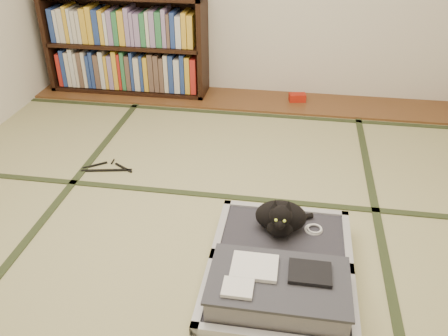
# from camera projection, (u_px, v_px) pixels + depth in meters

# --- Properties ---
(floor) EXTENTS (4.50, 4.50, 0.00)m
(floor) POSITION_uv_depth(u_px,v_px,m) (206.00, 235.00, 2.75)
(floor) COLOR tan
(floor) RESTS_ON ground
(wood_strip) EXTENTS (4.00, 0.50, 0.02)m
(wood_strip) POSITION_uv_depth(u_px,v_px,m) (247.00, 100.00, 4.44)
(wood_strip) COLOR brown
(wood_strip) RESTS_ON ground
(red_item) EXTENTS (0.16, 0.12, 0.07)m
(red_item) POSITION_uv_depth(u_px,v_px,m) (297.00, 97.00, 4.38)
(red_item) COLOR #AF1D0E
(red_item) RESTS_ON wood_strip
(tatami_borders) EXTENTS (4.00, 4.50, 0.01)m
(tatami_borders) POSITION_uv_depth(u_px,v_px,m) (220.00, 188.00, 3.17)
(tatami_borders) COLOR #2D381E
(tatami_borders) RESTS_ON ground
(bookcase) EXTENTS (1.50, 0.34, 0.96)m
(bookcase) POSITION_uv_depth(u_px,v_px,m) (127.00, 46.00, 4.43)
(bookcase) COLOR black
(bookcase) RESTS_ON wood_strip
(suitcase) EXTENTS (0.71, 0.95, 0.28)m
(suitcase) POSITION_uv_depth(u_px,v_px,m) (279.00, 275.00, 2.33)
(suitcase) COLOR #BBBBC0
(suitcase) RESTS_ON floor
(cat) EXTENTS (0.32, 0.32, 0.26)m
(cat) POSITION_uv_depth(u_px,v_px,m) (281.00, 218.00, 2.51)
(cat) COLOR black
(cat) RESTS_ON suitcase
(cable_coil) EXTENTS (0.10, 0.10, 0.02)m
(cable_coil) POSITION_uv_depth(u_px,v_px,m) (314.00, 229.00, 2.56)
(cable_coil) COLOR white
(cable_coil) RESTS_ON suitcase
(hanger) EXTENTS (0.37, 0.20, 0.01)m
(hanger) POSITION_uv_depth(u_px,v_px,m) (108.00, 168.00, 3.38)
(hanger) COLOR black
(hanger) RESTS_ON floor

